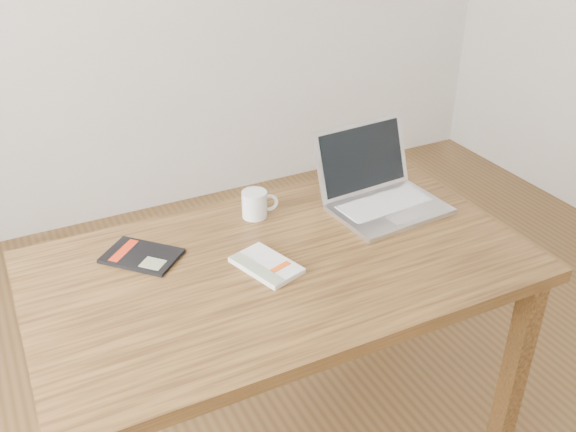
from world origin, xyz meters
name	(u,v)px	position (x,y,z in m)	size (l,w,h in m)	color
room	(371,59)	(-0.07, 0.00, 1.36)	(4.04, 4.04, 2.70)	#55391D
desk	(282,287)	(-0.19, 0.20, 0.66)	(1.39, 0.80, 0.75)	#513518
white_guidebook	(266,265)	(-0.24, 0.19, 0.76)	(0.17, 0.22, 0.02)	beige
black_guidebook	(142,256)	(-0.53, 0.39, 0.76)	(0.24, 0.24, 0.01)	black
laptop	(380,190)	(0.24, 0.35, 0.80)	(0.37, 0.34, 0.24)	silver
coffee_mug	(255,204)	(-0.15, 0.46, 0.79)	(0.11, 0.08, 0.08)	white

